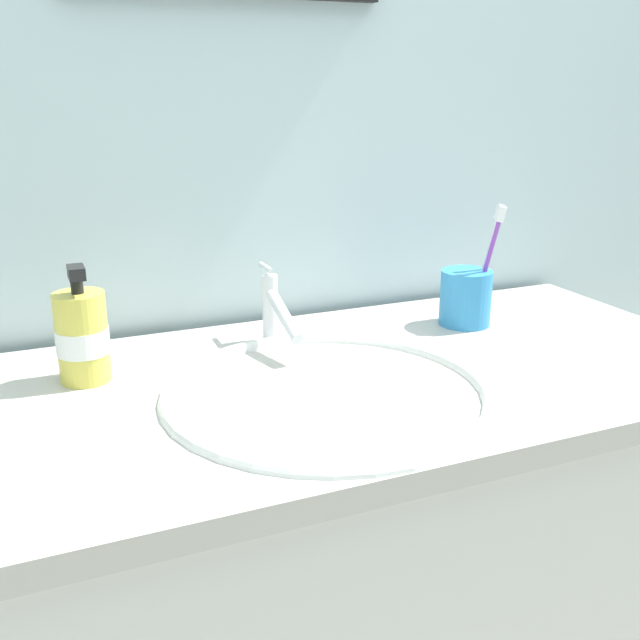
{
  "coord_description": "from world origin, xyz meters",
  "views": [
    {
      "loc": [
        -0.33,
        -0.83,
        1.24
      ],
      "look_at": [
        0.01,
        -0.02,
        0.96
      ],
      "focal_mm": 40.88,
      "sensor_mm": 36.0,
      "label": 1
    }
  ],
  "objects_px": {
    "toothbrush_cup": "(466,298)",
    "toothbrush_white": "(487,256)",
    "faucet": "(275,309)",
    "toothbrush_purple": "(489,258)",
    "soap_dispenser": "(82,337)"
  },
  "relations": [
    {
      "from": "faucet",
      "to": "toothbrush_purple",
      "type": "xyz_separation_m",
      "value": [
        0.35,
        -0.05,
        0.06
      ]
    },
    {
      "from": "faucet",
      "to": "toothbrush_white",
      "type": "xyz_separation_m",
      "value": [
        0.35,
        -0.03,
        0.06
      ]
    },
    {
      "from": "toothbrush_white",
      "to": "soap_dispenser",
      "type": "xyz_separation_m",
      "value": [
        -0.63,
        -0.0,
        -0.05
      ]
    },
    {
      "from": "toothbrush_purple",
      "to": "soap_dispenser",
      "type": "distance_m",
      "value": 0.63
    },
    {
      "from": "faucet",
      "to": "toothbrush_white",
      "type": "height_order",
      "value": "toothbrush_white"
    },
    {
      "from": "toothbrush_purple",
      "to": "faucet",
      "type": "bearing_deg",
      "value": 172.43
    },
    {
      "from": "soap_dispenser",
      "to": "toothbrush_purple",
      "type": "bearing_deg",
      "value": -1.28
    },
    {
      "from": "soap_dispenser",
      "to": "toothbrush_white",
      "type": "bearing_deg",
      "value": 0.01
    },
    {
      "from": "toothbrush_cup",
      "to": "toothbrush_white",
      "type": "xyz_separation_m",
      "value": [
        0.03,
        -0.0,
        0.07
      ]
    },
    {
      "from": "faucet",
      "to": "toothbrush_white",
      "type": "distance_m",
      "value": 0.36
    },
    {
      "from": "faucet",
      "to": "soap_dispenser",
      "type": "distance_m",
      "value": 0.28
    },
    {
      "from": "toothbrush_cup",
      "to": "toothbrush_purple",
      "type": "bearing_deg",
      "value": -36.05
    },
    {
      "from": "toothbrush_cup",
      "to": "toothbrush_white",
      "type": "distance_m",
      "value": 0.08
    },
    {
      "from": "toothbrush_cup",
      "to": "soap_dispenser",
      "type": "distance_m",
      "value": 0.6
    },
    {
      "from": "toothbrush_cup",
      "to": "soap_dispenser",
      "type": "relative_size",
      "value": 0.57
    }
  ]
}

